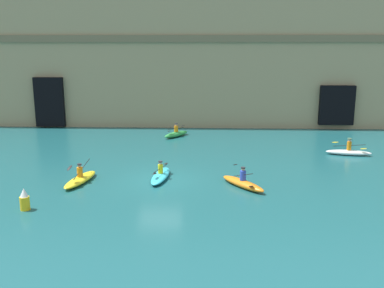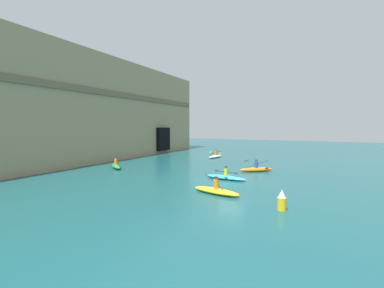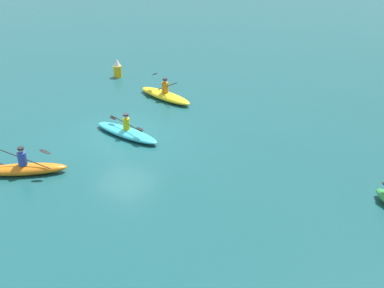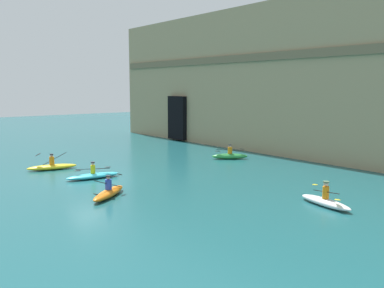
{
  "view_description": "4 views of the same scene",
  "coord_description": "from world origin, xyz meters",
  "px_view_note": "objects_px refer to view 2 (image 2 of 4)",
  "views": [
    {
      "loc": [
        2.77,
        -23.31,
        7.5
      ],
      "look_at": [
        1.62,
        5.51,
        0.84
      ],
      "focal_mm": 40.0,
      "sensor_mm": 36.0,
      "label": 1
    },
    {
      "loc": [
        -19.18,
        -6.62,
        4.27
      ],
      "look_at": [
        3.28,
        4.89,
        2.48
      ],
      "focal_mm": 24.0,
      "sensor_mm": 36.0,
      "label": 2
    },
    {
      "loc": [
        16.39,
        13.37,
        10.21
      ],
      "look_at": [
        0.83,
        3.99,
        0.97
      ],
      "focal_mm": 50.0,
      "sensor_mm": 36.0,
      "label": 3
    },
    {
      "loc": [
        24.11,
        -11.14,
        5.64
      ],
      "look_at": [
        2.57,
        5.99,
        1.94
      ],
      "focal_mm": 40.0,
      "sensor_mm": 36.0,
      "label": 4
    }
  ],
  "objects_px": {
    "kayak_cyan": "(226,177)",
    "kayak_orange": "(256,169)",
    "kayak_yellow": "(216,190)",
    "kayak_green": "(116,166)",
    "kayak_white": "(215,156)",
    "marker_buoy": "(282,201)"
  },
  "relations": [
    {
      "from": "kayak_cyan",
      "to": "kayak_orange",
      "type": "bearing_deg",
      "value": 79.56
    },
    {
      "from": "kayak_yellow",
      "to": "kayak_green",
      "type": "height_order",
      "value": "kayak_yellow"
    },
    {
      "from": "kayak_white",
      "to": "kayak_orange",
      "type": "height_order",
      "value": "kayak_white"
    },
    {
      "from": "kayak_orange",
      "to": "marker_buoy",
      "type": "xyz_separation_m",
      "value": [
        -10.41,
        -3.71,
        0.24
      ]
    },
    {
      "from": "kayak_green",
      "to": "kayak_white",
      "type": "xyz_separation_m",
      "value": [
        12.55,
        -5.67,
        -0.03
      ]
    },
    {
      "from": "kayak_green",
      "to": "kayak_orange",
      "type": "relative_size",
      "value": 0.9
    },
    {
      "from": "kayak_white",
      "to": "kayak_yellow",
      "type": "bearing_deg",
      "value": 32.15
    },
    {
      "from": "marker_buoy",
      "to": "kayak_green",
      "type": "bearing_deg",
      "value": 70.76
    },
    {
      "from": "kayak_yellow",
      "to": "marker_buoy",
      "type": "bearing_deg",
      "value": -7.21
    },
    {
      "from": "kayak_white",
      "to": "kayak_green",
      "type": "bearing_deg",
      "value": -14.19
    },
    {
      "from": "kayak_orange",
      "to": "kayak_green",
      "type": "bearing_deg",
      "value": 162.2
    },
    {
      "from": "kayak_yellow",
      "to": "kayak_green",
      "type": "relative_size",
      "value": 1.27
    },
    {
      "from": "kayak_white",
      "to": "kayak_orange",
      "type": "distance_m",
      "value": 10.77
    },
    {
      "from": "marker_buoy",
      "to": "kayak_orange",
      "type": "bearing_deg",
      "value": 19.58
    },
    {
      "from": "kayak_white",
      "to": "kayak_cyan",
      "type": "xyz_separation_m",
      "value": [
        -12.57,
        -5.93,
        -0.04
      ]
    },
    {
      "from": "kayak_yellow",
      "to": "kayak_white",
      "type": "distance_m",
      "value": 18.31
    },
    {
      "from": "kayak_yellow",
      "to": "kayak_white",
      "type": "xyz_separation_m",
      "value": [
        16.98,
        6.87,
        0.02
      ]
    },
    {
      "from": "kayak_cyan",
      "to": "marker_buoy",
      "type": "height_order",
      "value": "marker_buoy"
    },
    {
      "from": "kayak_orange",
      "to": "kayak_yellow",
      "type": "bearing_deg",
      "value": -129.98
    },
    {
      "from": "kayak_cyan",
      "to": "marker_buoy",
      "type": "relative_size",
      "value": 3.27
    },
    {
      "from": "kayak_yellow",
      "to": "kayak_white",
      "type": "height_order",
      "value": "kayak_yellow"
    },
    {
      "from": "kayak_white",
      "to": "marker_buoy",
      "type": "xyz_separation_m",
      "value": [
        -18.36,
        -10.98,
        0.25
      ]
    }
  ]
}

